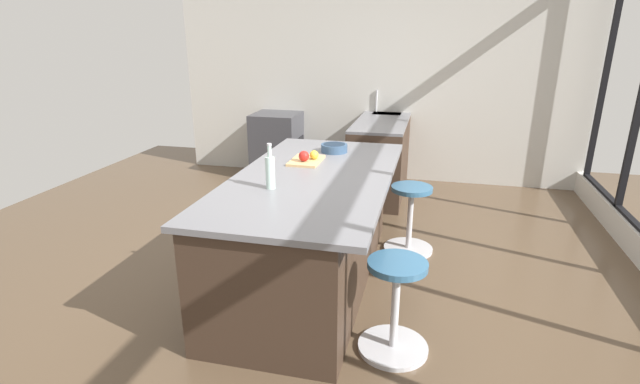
% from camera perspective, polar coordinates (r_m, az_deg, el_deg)
% --- Properties ---
extents(ground_plane, '(7.73, 7.73, 0.00)m').
position_cam_1_polar(ground_plane, '(3.89, 0.10, -10.37)').
color(ground_plane, brown).
extents(interior_partition_left, '(0.12, 5.25, 2.80)m').
position_cam_1_polar(interior_partition_left, '(6.34, 6.64, 14.24)').
color(interior_partition_left, beige).
rests_on(interior_partition_left, ground_plane).
extents(sink_cabinet, '(2.18, 0.60, 1.18)m').
position_cam_1_polar(sink_cabinet, '(6.13, 7.70, 5.06)').
color(sink_cabinet, '#38281E').
rests_on(sink_cabinet, ground_plane).
extents(oven_range, '(0.60, 0.61, 0.87)m').
position_cam_1_polar(oven_range, '(6.43, -5.19, 5.62)').
color(oven_range, '#38383D').
rests_on(oven_range, ground_plane).
extents(kitchen_island, '(2.31, 1.14, 0.88)m').
position_cam_1_polar(kitchen_island, '(3.69, -1.47, -4.37)').
color(kitchen_island, '#38281E').
rests_on(kitchen_island, ground_plane).
extents(stool_by_window, '(0.44, 0.44, 0.61)m').
position_cam_1_polar(stool_by_window, '(4.31, 10.78, -3.44)').
color(stool_by_window, '#B7B7BC').
rests_on(stool_by_window, ground_plane).
extents(stool_middle, '(0.44, 0.44, 0.61)m').
position_cam_1_polar(stool_middle, '(3.01, 9.03, -13.81)').
color(stool_middle, '#B7B7BC').
rests_on(stool_middle, ground_plane).
extents(cutting_board, '(0.36, 0.24, 0.02)m').
position_cam_1_polar(cutting_board, '(3.87, -1.67, 3.81)').
color(cutting_board, tan).
rests_on(cutting_board, kitchen_island).
extents(apple_red, '(0.09, 0.09, 0.09)m').
position_cam_1_polar(apple_red, '(3.80, -1.96, 4.35)').
color(apple_red, red).
rests_on(apple_red, cutting_board).
extents(apple_yellow, '(0.07, 0.07, 0.07)m').
position_cam_1_polar(apple_yellow, '(3.86, -0.72, 4.50)').
color(apple_yellow, gold).
rests_on(apple_yellow, cutting_board).
extents(water_bottle, '(0.06, 0.06, 0.31)m').
position_cam_1_polar(water_bottle, '(3.20, -6.03, 2.53)').
color(water_bottle, silver).
rests_on(water_bottle, kitchen_island).
extents(fruit_bowl, '(0.23, 0.23, 0.07)m').
position_cam_1_polar(fruit_bowl, '(4.19, 1.72, 5.38)').
color(fruit_bowl, '#334C6B').
rests_on(fruit_bowl, kitchen_island).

